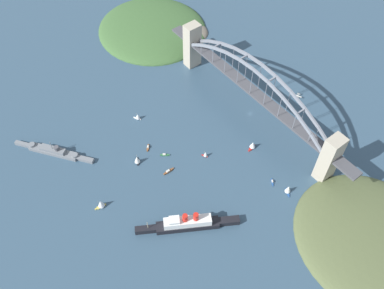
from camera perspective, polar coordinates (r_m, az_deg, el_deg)
name	(u,v)px	position (r m, az deg, el deg)	size (l,w,h in m)	color
ground_plane	(250,113)	(455.53, 7.90, 4.21)	(1400.00, 1400.00, 0.00)	#334C60
harbor_arch_bridge	(253,93)	(433.53, 8.34, 6.92)	(263.32, 17.01, 67.37)	#ADA38E
headland_west_shore	(376,241)	(401.25, 23.72, -11.95)	(140.71, 129.13, 22.72)	#515B38
headland_east_shore	(154,30)	(560.91, -5.13, 15.29)	(143.05, 136.03, 22.50)	#3D6033
ocean_liner	(188,224)	(369.44, -0.55, -10.70)	(52.90, 81.47, 20.87)	black
naval_cruiser	(54,151)	(437.18, -18.25, -0.87)	(71.54, 53.79, 17.01)	slate
seaplane_taxiing_near_bridge	(297,96)	(480.58, 14.16, 6.39)	(9.37, 7.75, 4.89)	#B7B7B2
small_boat_0	(138,116)	(446.70, -7.40, 3.82)	(7.98, 6.41, 8.72)	silver
small_boat_1	(272,182)	(404.21, 10.88, -5.03)	(7.26, 5.58, 2.29)	#234C8C
small_boat_2	(137,159)	(409.98, -7.49, -2.03)	(9.46, 7.18, 11.00)	black
small_boat_3	(253,145)	(422.47, 8.25, -0.05)	(6.82, 10.44, 9.51)	#B2231E
small_boat_4	(288,189)	(397.89, 12.96, -5.93)	(9.14, 7.11, 10.77)	#234C8C
small_boat_5	(101,204)	(388.78, -12.31, -7.86)	(6.51, 10.84, 10.98)	gold
small_boat_6	(168,171)	(404.26, -3.23, -3.65)	(2.56, 11.71, 2.52)	brown
small_boat_7	(148,147)	(422.95, -6.02, -0.41)	(7.46, 6.87, 2.32)	brown
small_boat_8	(205,154)	(412.43, 1.84, -1.32)	(6.20, 4.82, 7.65)	#B2231E
small_boat_9	(165,155)	(416.00, -3.74, -1.41)	(6.88, 8.25, 2.23)	#2D6B3D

